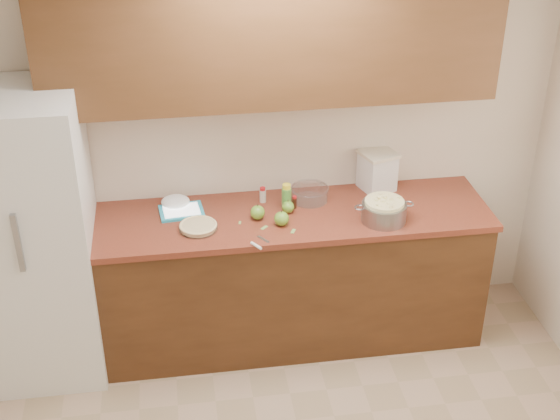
{
  "coord_description": "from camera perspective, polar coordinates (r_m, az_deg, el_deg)",
  "views": [
    {
      "loc": [
        -0.59,
        -2.59,
        3.3
      ],
      "look_at": [
        0.02,
        1.43,
        0.98
      ],
      "focal_mm": 50.0,
      "sensor_mm": 36.0,
      "label": 1
    }
  ],
  "objects": [
    {
      "name": "peel_d",
      "position": [
        4.61,
        -1.16,
        -1.3
      ],
      "size": [
        0.05,
        0.05,
        0.0
      ],
      "primitive_type": "cube",
      "rotation": [
        0.0,
        0.0,
        0.78
      ],
      "color": "#7DA650",
      "rests_on": "counter_run"
    },
    {
      "name": "colander",
      "position": [
        4.7,
        7.61,
        -0.06
      ],
      "size": [
        0.36,
        0.27,
        0.14
      ],
      "rotation": [
        0.0,
        0.0,
        0.2
      ],
      "color": "gray",
      "rests_on": "counter_run"
    },
    {
      "name": "peel_c",
      "position": [
        4.66,
        -0.04,
        -0.95
      ],
      "size": [
        0.05,
        0.03,
        0.0
      ],
      "primitive_type": "cube",
      "rotation": [
        0.0,
        0.0,
        0.35
      ],
      "color": "#7DA650",
      "rests_on": "counter_run"
    },
    {
      "name": "fridge",
      "position": [
        4.77,
        -17.65,
        -2.04
      ],
      "size": [
        0.7,
        0.7,
        1.8
      ],
      "primitive_type": "cube",
      "color": "silver",
      "rests_on": "ground"
    },
    {
      "name": "cinnamon_shaker",
      "position": [
        4.87,
        -1.27,
        1.11
      ],
      "size": [
        0.04,
        0.04,
        0.1
      ],
      "rotation": [
        0.0,
        0.0,
        -0.42
      ],
      "color": "beige",
      "rests_on": "counter_run"
    },
    {
      "name": "peel_a",
      "position": [
        4.67,
        -2.96,
        -0.93
      ],
      "size": [
        0.02,
        0.04,
        0.0
      ],
      "primitive_type": "cube",
      "rotation": [
        0.0,
        0.0,
        -1.76
      ],
      "color": "#7DA650",
      "rests_on": "counter_run"
    },
    {
      "name": "peel_b",
      "position": [
        4.58,
        0.97,
        -1.56
      ],
      "size": [
        0.04,
        0.05,
        0.0
      ],
      "primitive_type": "cube",
      "rotation": [
        0.0,
        0.0,
        -2.03
      ],
      "color": "#7DA650",
      "rests_on": "counter_run"
    },
    {
      "name": "apple_left",
      "position": [
        4.68,
        -1.65,
        -0.18
      ],
      "size": [
        0.09,
        0.09,
        0.1
      ],
      "color": "olive",
      "rests_on": "counter_run"
    },
    {
      "name": "room_shell",
      "position": [
        3.32,
        3.38,
        -7.31
      ],
      "size": [
        3.6,
        3.6,
        3.6
      ],
      "color": "tan",
      "rests_on": "ground"
    },
    {
      "name": "paper_towel",
      "position": [
        4.86,
        -7.66,
        0.62
      ],
      "size": [
        0.19,
        0.16,
        0.07
      ],
      "primitive_type": "ellipsoid",
      "rotation": [
        0.0,
        0.0,
        0.1
      ],
      "color": "white",
      "rests_on": "counter_run"
    },
    {
      "name": "counter_run",
      "position": [
        4.99,
        -0.3,
        -4.91
      ],
      "size": [
        2.64,
        0.68,
        0.92
      ],
      "color": "#4C2B15",
      "rests_on": "ground"
    },
    {
      "name": "vanilla_bottle",
      "position": [
        4.8,
        1.07,
        0.56
      ],
      "size": [
        0.03,
        0.03,
        0.08
      ],
      "rotation": [
        0.0,
        0.0,
        -0.3
      ],
      "color": "black",
      "rests_on": "counter_run"
    },
    {
      "name": "upper_cabinets",
      "position": [
        4.47,
        -0.64,
        12.16
      ],
      "size": [
        2.6,
        0.34,
        0.7
      ],
      "primitive_type": "cube",
      "color": "#523019",
      "rests_on": "room_shell"
    },
    {
      "name": "tablet",
      "position": [
        4.8,
        -7.22,
        -0.1
      ],
      "size": [
        0.28,
        0.23,
        0.02
      ],
      "rotation": [
        0.0,
        0.0,
        0.1
      ],
      "color": "#28A1C2",
      "rests_on": "counter_run"
    },
    {
      "name": "pie",
      "position": [
        4.61,
        -6.0,
        -1.22
      ],
      "size": [
        0.23,
        0.23,
        0.04
      ],
      "rotation": [
        0.0,
        0.0,
        0.16
      ],
      "color": "silver",
      "rests_on": "counter_run"
    },
    {
      "name": "paring_knife",
      "position": [
        4.44,
        -1.67,
        -2.55
      ],
      "size": [
        0.11,
        0.16,
        0.02
      ],
      "rotation": [
        0.0,
        0.0,
        0.59
      ],
      "color": "gray",
      "rests_on": "counter_run"
    },
    {
      "name": "apple_front",
      "position": [
        4.62,
        0.11,
        -0.64
      ],
      "size": [
        0.09,
        0.09,
        0.1
      ],
      "color": "olive",
      "rests_on": "counter_run"
    },
    {
      "name": "lemon_bottle",
      "position": [
        4.78,
        0.48,
        0.99
      ],
      "size": [
        0.06,
        0.06,
        0.16
      ],
      "rotation": [
        0.0,
        0.0,
        -0.27
      ],
      "color": "#4C8C38",
      "rests_on": "counter_run"
    },
    {
      "name": "mixing_bowl",
      "position": [
        4.89,
        2.18,
        1.24
      ],
      "size": [
        0.24,
        0.24,
        0.09
      ],
      "rotation": [
        0.0,
        0.0,
        -0.09
      ],
      "color": "silver",
      "rests_on": "counter_run"
    },
    {
      "name": "flour_canister",
      "position": [
        5.02,
        7.12,
        2.91
      ],
      "size": [
        0.26,
        0.26,
        0.26
      ],
      "rotation": [
        0.0,
        0.0,
        0.32
      ],
      "color": "silver",
      "rests_on": "counter_run"
    },
    {
      "name": "apple_center",
      "position": [
        4.75,
        0.59,
        0.22
      ],
      "size": [
        0.08,
        0.08,
        0.09
      ],
      "color": "olive",
      "rests_on": "counter_run"
    }
  ]
}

